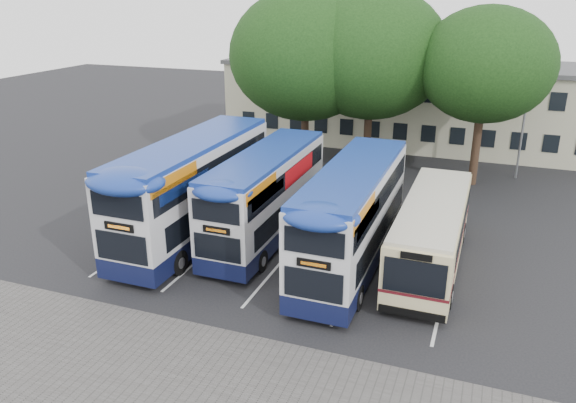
{
  "coord_description": "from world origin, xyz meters",
  "views": [
    {
      "loc": [
        4.29,
        -17.07,
        11.16
      ],
      "look_at": [
        -3.95,
        5.0,
        2.34
      ],
      "focal_mm": 35.0,
      "sensor_mm": 36.0,
      "label": 1
    }
  ],
  "objects_px": {
    "bus_dd_left": "(194,185)",
    "lamp_post": "(527,98)",
    "tree_left": "(306,55)",
    "tree_right": "(486,65)",
    "tree_mid": "(372,54)",
    "bus_dd_mid": "(267,192)",
    "bus_single": "(432,229)",
    "bus_dd_right": "(353,213)"
  },
  "relations": [
    {
      "from": "bus_dd_left",
      "to": "bus_dd_mid",
      "type": "height_order",
      "value": "bus_dd_left"
    },
    {
      "from": "bus_dd_mid",
      "to": "bus_dd_right",
      "type": "height_order",
      "value": "bus_dd_right"
    },
    {
      "from": "lamp_post",
      "to": "bus_dd_left",
      "type": "height_order",
      "value": "lamp_post"
    },
    {
      "from": "lamp_post",
      "to": "tree_right",
      "type": "height_order",
      "value": "tree_right"
    },
    {
      "from": "lamp_post",
      "to": "bus_single",
      "type": "height_order",
      "value": "lamp_post"
    },
    {
      "from": "tree_left",
      "to": "tree_mid",
      "type": "height_order",
      "value": "tree_mid"
    },
    {
      "from": "bus_dd_left",
      "to": "lamp_post",
      "type": "bearing_deg",
      "value": 45.98
    },
    {
      "from": "lamp_post",
      "to": "bus_dd_right",
      "type": "height_order",
      "value": "lamp_post"
    },
    {
      "from": "tree_mid",
      "to": "bus_dd_left",
      "type": "relative_size",
      "value": 1.01
    },
    {
      "from": "lamp_post",
      "to": "tree_right",
      "type": "bearing_deg",
      "value": -139.46
    },
    {
      "from": "bus_dd_mid",
      "to": "bus_dd_right",
      "type": "relative_size",
      "value": 0.96
    },
    {
      "from": "tree_left",
      "to": "tree_right",
      "type": "xyz_separation_m",
      "value": [
        10.96,
        -0.02,
        -0.17
      ]
    },
    {
      "from": "tree_left",
      "to": "bus_dd_left",
      "type": "distance_m",
      "value": 13.84
    },
    {
      "from": "tree_right",
      "to": "bus_dd_left",
      "type": "xyz_separation_m",
      "value": [
        -12.05,
        -12.93,
        -4.58
      ]
    },
    {
      "from": "bus_dd_mid",
      "to": "bus_single",
      "type": "relative_size",
      "value": 1.02
    },
    {
      "from": "tree_left",
      "to": "bus_dd_right",
      "type": "xyz_separation_m",
      "value": [
        6.69,
        -13.35,
        -4.94
      ]
    },
    {
      "from": "tree_right",
      "to": "bus_dd_right",
      "type": "distance_m",
      "value": 14.79
    },
    {
      "from": "tree_mid",
      "to": "bus_single",
      "type": "height_order",
      "value": "tree_mid"
    },
    {
      "from": "bus_dd_mid",
      "to": "lamp_post",
      "type": "bearing_deg",
      "value": 51.19
    },
    {
      "from": "tree_mid",
      "to": "tree_right",
      "type": "bearing_deg",
      "value": -6.64
    },
    {
      "from": "tree_mid",
      "to": "bus_single",
      "type": "bearing_deg",
      "value": -65.82
    },
    {
      "from": "bus_dd_left",
      "to": "bus_single",
      "type": "distance_m",
      "value": 11.05
    },
    {
      "from": "bus_dd_mid",
      "to": "bus_single",
      "type": "xyz_separation_m",
      "value": [
        7.71,
        -0.19,
        -0.65
      ]
    },
    {
      "from": "tree_right",
      "to": "tree_mid",
      "type": "bearing_deg",
      "value": 173.36
    },
    {
      "from": "tree_mid",
      "to": "bus_dd_right",
      "type": "distance_m",
      "value": 15.24
    },
    {
      "from": "bus_dd_right",
      "to": "bus_single",
      "type": "distance_m",
      "value": 3.5
    },
    {
      "from": "bus_single",
      "to": "tree_right",
      "type": "bearing_deg",
      "value": 84.91
    },
    {
      "from": "lamp_post",
      "to": "tree_left",
      "type": "height_order",
      "value": "tree_left"
    },
    {
      "from": "bus_dd_left",
      "to": "bus_dd_right",
      "type": "bearing_deg",
      "value": -2.92
    },
    {
      "from": "bus_dd_right",
      "to": "tree_mid",
      "type": "bearing_deg",
      "value": 100.45
    },
    {
      "from": "bus_dd_right",
      "to": "lamp_post",
      "type": "bearing_deg",
      "value": 66.26
    },
    {
      "from": "tree_mid",
      "to": "lamp_post",
      "type": "bearing_deg",
      "value": 8.38
    },
    {
      "from": "bus_dd_left",
      "to": "bus_single",
      "type": "xyz_separation_m",
      "value": [
        10.98,
        0.83,
        -0.95
      ]
    },
    {
      "from": "lamp_post",
      "to": "tree_left",
      "type": "relative_size",
      "value": 0.78
    },
    {
      "from": "bus_dd_right",
      "to": "bus_single",
      "type": "xyz_separation_m",
      "value": [
        3.19,
        1.23,
        -0.76
      ]
    },
    {
      "from": "bus_dd_left",
      "to": "bus_single",
      "type": "relative_size",
      "value": 1.15
    },
    {
      "from": "bus_dd_right",
      "to": "bus_dd_left",
      "type": "bearing_deg",
      "value": 177.08
    },
    {
      "from": "tree_right",
      "to": "tree_left",
      "type": "bearing_deg",
      "value": 179.89
    },
    {
      "from": "tree_left",
      "to": "bus_dd_left",
      "type": "xyz_separation_m",
      "value": [
        -1.09,
        -12.95,
        -4.75
      ]
    },
    {
      "from": "tree_mid",
      "to": "tree_left",
      "type": "bearing_deg",
      "value": -169.2
    },
    {
      "from": "bus_dd_right",
      "to": "bus_single",
      "type": "bearing_deg",
      "value": 21.05
    },
    {
      "from": "tree_left",
      "to": "tree_right",
      "type": "relative_size",
      "value": 1.09
    }
  ]
}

